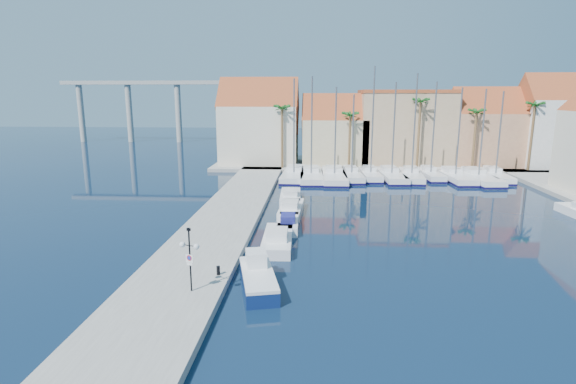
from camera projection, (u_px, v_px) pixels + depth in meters
The scene contains 32 objects.
ground at pixel (328, 290), 26.56m from camera, with size 260.00×260.00×0.00m, color #081931.
quay_west at pixel (224, 221), 40.24m from camera, with size 6.00×77.00×0.50m, color gray.
shore_north at pixel (383, 164), 72.67m from camera, with size 54.00×16.00×0.50m, color gray.
lamp_post at pixel (190, 250), 24.75m from camera, with size 1.21×0.63×3.70m.
bollard at pixel (218, 270), 27.47m from camera, with size 0.22×0.22×0.55m, color black.
fishing_boat at pixel (258, 277), 26.84m from camera, with size 3.07×5.81×1.94m.
motorboat_west_0 at pixel (278, 239), 34.21m from camera, with size 2.35×6.82×1.40m.
motorboat_west_1 at pixel (288, 223), 38.51m from camera, with size 1.83×5.36×1.40m.
motorboat_west_2 at pixel (291, 209), 43.37m from camera, with size 2.28×6.45×1.40m.
motorboat_west_3 at pixel (290, 196), 48.63m from camera, with size 2.39×6.73×1.40m.
sailboat_0 at pixel (294, 174), 61.58m from camera, with size 3.41×11.23×13.33m.
sailboat_1 at pixel (311, 175), 60.89m from camera, with size 3.47×11.46×13.58m.
sailboat_2 at pixel (334, 176), 60.75m from camera, with size 3.25×11.96×12.26m.
sailboat_3 at pixel (351, 175), 61.21m from camera, with size 3.06×9.58×11.33m.
sailboat_4 at pixel (370, 174), 61.41m from camera, with size 2.59×8.72×14.91m.
sailboat_5 at pixel (391, 175), 60.97m from camera, with size 3.42×10.63×12.87m.
sailboat_6 at pixel (411, 175), 60.74m from camera, with size 3.41×9.95×13.96m.
sailboat_7 at pixel (430, 174), 61.57m from camera, with size 2.64×8.33×12.95m.
sailboat_8 at pixel (454, 176), 60.21m from camera, with size 3.42×10.58×12.19m.
sailboat_9 at pixel (476, 177), 59.73m from camera, with size 3.89×11.42×12.00m.
sailboat_10 at pixel (494, 175), 60.72m from camera, with size 2.74×9.39×11.74m.
building_0 at pixel (260, 125), 71.62m from camera, with size 12.30×9.00×13.50m.
building_1 at pixel (335, 133), 71.13m from camera, with size 10.30×8.00×11.00m.
building_2 at pixel (404, 127), 71.20m from camera, with size 14.20×10.20×11.50m.
building_3 at pixel (484, 130), 69.55m from camera, with size 10.30×8.00×12.00m.
building_4 at pixel (548, 124), 67.77m from camera, with size 8.30×8.00×14.00m.
palm_0 at pixel (282, 110), 65.95m from camera, with size 2.60×2.60×10.15m.
palm_1 at pixel (350, 117), 65.52m from camera, with size 2.60×2.60×9.15m.
palm_2 at pixel (421, 104), 64.49m from camera, with size 2.60×2.60×11.15m.
palm_3 at pixel (477, 114), 64.28m from camera, with size 2.60×2.60×9.65m.
palm_4 at pixel (535, 107), 63.57m from camera, with size 2.60×2.60×10.65m.
viaduct at pixel (157, 99), 106.79m from camera, with size 48.00×2.20×14.45m.
Camera 1 is at (-0.78, -24.82, 11.34)m, focal length 28.00 mm.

